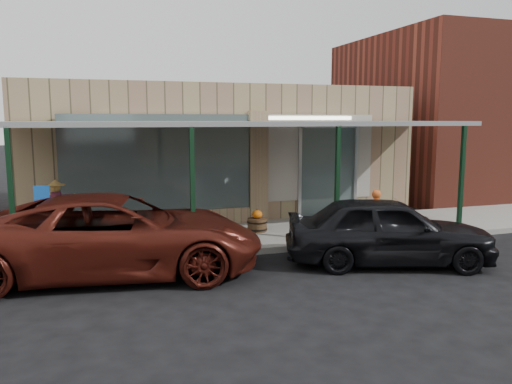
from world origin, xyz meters
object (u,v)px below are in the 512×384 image
object	(u,v)px
barrel_pumpkin	(257,223)
car_maroon	(116,235)
parked_sedan	(388,230)
barrel_scarecrow	(58,222)
handicap_sign	(43,211)

from	to	relation	value
barrel_pumpkin	car_maroon	xyz separation A→B (m)	(-3.76, -2.27, 0.46)
parked_sedan	barrel_scarecrow	bearing A→B (deg)	81.74
barrel_scarecrow	parked_sedan	world-z (taller)	barrel_scarecrow
barrel_scarecrow	barrel_pumpkin	bearing A→B (deg)	-4.32
parked_sedan	handicap_sign	bearing A→B (deg)	90.07
car_maroon	handicap_sign	bearing A→B (deg)	56.11
barrel_scarecrow	parked_sedan	size ratio (longest dim) A/B	0.33
barrel_scarecrow	parked_sedan	xyz separation A→B (m)	(6.97, -3.52, 0.07)
barrel_scarecrow	barrel_pumpkin	distance (m)	5.05
barrel_scarecrow	handicap_sign	world-z (taller)	same
handicap_sign	parked_sedan	size ratio (longest dim) A/B	0.33
barrel_scarecrow	parked_sedan	distance (m)	7.81
barrel_pumpkin	parked_sedan	size ratio (longest dim) A/B	0.13
barrel_scarecrow	car_maroon	distance (m)	2.77
barrel_pumpkin	car_maroon	size ratio (longest dim) A/B	0.10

